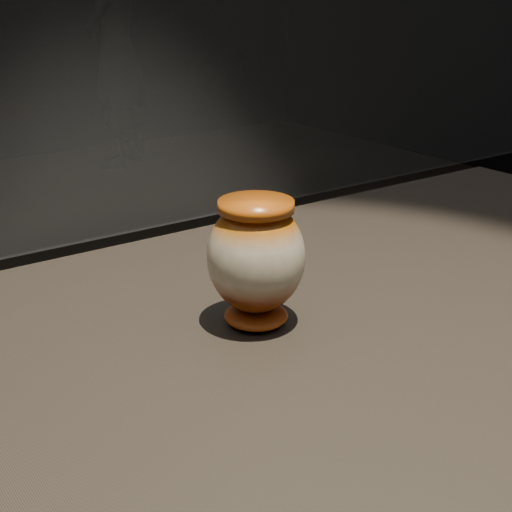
% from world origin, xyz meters
% --- Properties ---
extents(main_vase, '(0.12, 0.12, 0.16)m').
position_xyz_m(main_vase, '(0.11, 0.04, 0.99)').
color(main_vase, '#6C2809').
rests_on(main_vase, display_plinth).
extents(visitor, '(0.73, 0.71, 1.70)m').
position_xyz_m(visitor, '(1.90, 4.30, 0.85)').
color(visitor, black).
rests_on(visitor, ground).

